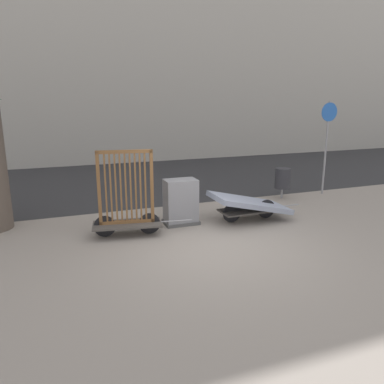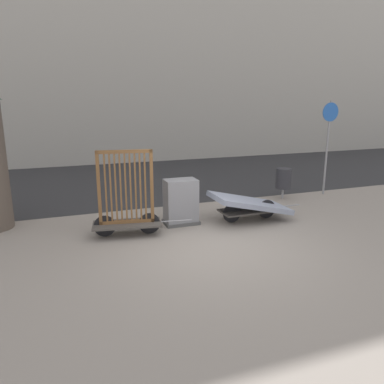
{
  "view_description": "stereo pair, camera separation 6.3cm",
  "coord_description": "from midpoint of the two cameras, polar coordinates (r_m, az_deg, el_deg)",
  "views": [
    {
      "loc": [
        -2.88,
        -6.53,
        2.91
      ],
      "look_at": [
        0.0,
        1.22,
        0.84
      ],
      "focal_mm": 35.0,
      "sensor_mm": 36.0,
      "label": 1
    },
    {
      "loc": [
        -2.83,
        -6.55,
        2.91
      ],
      "look_at": [
        0.0,
        1.22,
        0.84
      ],
      "focal_mm": 35.0,
      "sensor_mm": 36.0,
      "label": 2
    }
  ],
  "objects": [
    {
      "name": "bike_cart_with_mattress",
      "position": [
        9.25,
        8.6,
        -1.83
      ],
      "size": [
        2.39,
        1.06,
        0.72
      ],
      "rotation": [
        0.0,
        0.0,
        0.01
      ],
      "color": "#4C4742",
      "rests_on": "ground_plane"
    },
    {
      "name": "road_strip",
      "position": [
        14.05,
        -8.24,
        1.93
      ],
      "size": [
        56.0,
        7.6,
        0.01
      ],
      "color": "#2D2D30",
      "rests_on": "ground_plane"
    },
    {
      "name": "sign_post",
      "position": [
        12.18,
        19.76,
        8.17
      ],
      "size": [
        0.56,
        0.06,
        2.86
      ],
      "color": "gray",
      "rests_on": "ground_plane"
    },
    {
      "name": "bike_cart_with_bedframe",
      "position": [
        8.2,
        -10.11,
        -2.19
      ],
      "size": [
        2.21,
        0.87,
        1.88
      ],
      "rotation": [
        0.0,
        0.0,
        -0.16
      ],
      "color": "#4C4742",
      "rests_on": "ground_plane"
    },
    {
      "name": "utility_cabinet",
      "position": [
        8.87,
        -1.93,
        -1.76
      ],
      "size": [
        0.81,
        0.54,
        1.08
      ],
      "color": "#4C4C4C",
      "rests_on": "ground_plane"
    },
    {
      "name": "building_facade",
      "position": [
        19.95,
        -13.06,
        26.46
      ],
      "size": [
        48.0,
        4.0,
        14.64
      ],
      "color": "#B2ADA3",
      "rests_on": "ground_plane"
    },
    {
      "name": "trash_bin",
      "position": [
        11.47,
        13.49,
        2.04
      ],
      "size": [
        0.45,
        0.45,
        0.91
      ],
      "color": "gray",
      "rests_on": "ground_plane"
    },
    {
      "name": "ground_plane",
      "position": [
        7.71,
        2.97,
        -8.19
      ],
      "size": [
        60.0,
        60.0,
        0.0
      ],
      "primitive_type": "plane",
      "color": "gray"
    }
  ]
}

